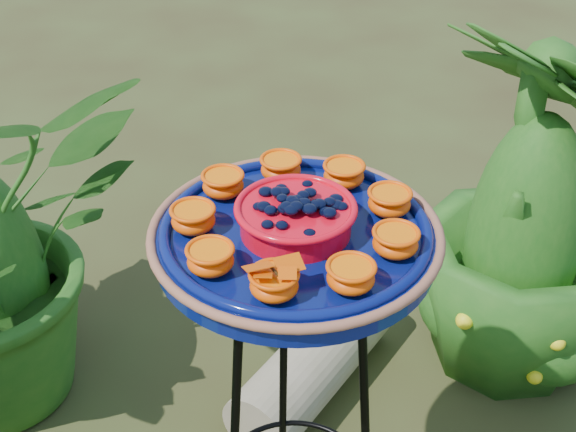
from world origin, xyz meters
name	(u,v)px	position (x,y,z in m)	size (l,w,h in m)	color
tripod_stand	(294,403)	(-0.01, -0.15, 0.51)	(0.31, 0.33, 0.84)	black
feeder_dish	(296,232)	(-0.01, -0.15, 0.87)	(0.44, 0.44, 0.10)	#071154
driftwood_log	(315,363)	(0.12, 0.36, 0.09)	(0.18, 0.18, 0.55)	tan
shrub_back_right	(529,208)	(0.65, 0.42, 0.48)	(0.54, 0.54, 0.96)	#1D5516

